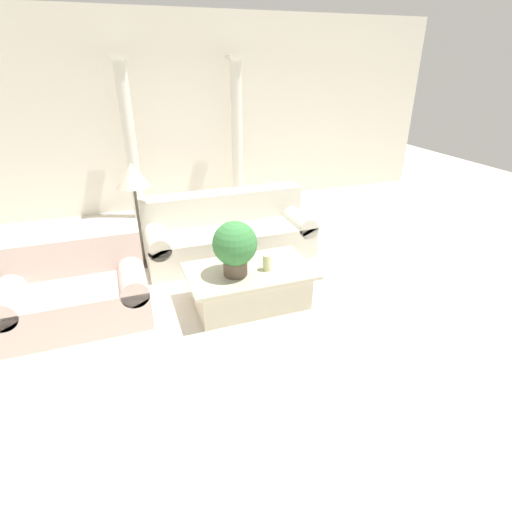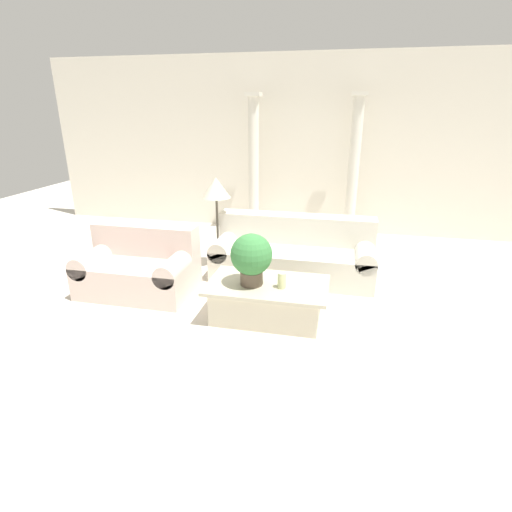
{
  "view_description": "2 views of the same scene",
  "coord_description": "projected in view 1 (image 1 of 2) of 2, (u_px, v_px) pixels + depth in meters",
  "views": [
    {
      "loc": [
        -1.11,
        -4.01,
        2.45
      ],
      "look_at": [
        0.24,
        -0.26,
        0.49
      ],
      "focal_mm": 28.0,
      "sensor_mm": 36.0,
      "label": 1
    },
    {
      "loc": [
        0.87,
        -4.45,
        2.3
      ],
      "look_at": [
        -0.07,
        -0.21,
        0.67
      ],
      "focal_mm": 28.0,
      "sensor_mm": 36.0,
      "label": 2
    }
  ],
  "objects": [
    {
      "name": "ground_plane",
      "position": [
        230.0,
        286.0,
        4.81
      ],
      "size": [
        16.0,
        16.0,
        0.0
      ],
      "primitive_type": "plane",
      "color": "silver"
    },
    {
      "name": "wall_back",
      "position": [
        173.0,
        115.0,
        6.84
      ],
      "size": [
        10.0,
        0.06,
        3.2
      ],
      "color": "silver",
      "rests_on": "ground_plane"
    },
    {
      "name": "sofa_long",
      "position": [
        228.0,
        232.0,
        5.47
      ],
      "size": [
        2.24,
        0.9,
        0.84
      ],
      "color": "beige",
      "rests_on": "ground_plane"
    },
    {
      "name": "loveseat",
      "position": [
        75.0,
        289.0,
        4.11
      ],
      "size": [
        1.42,
        0.9,
        0.84
      ],
      "color": "beige",
      "rests_on": "ground_plane"
    },
    {
      "name": "coffee_table",
      "position": [
        250.0,
        286.0,
        4.4
      ],
      "size": [
        1.36,
        0.82,
        0.42
      ],
      "color": "beige",
      "rests_on": "ground_plane"
    },
    {
      "name": "potted_plant",
      "position": [
        235.0,
        246.0,
        4.06
      ],
      "size": [
        0.46,
        0.46,
        0.59
      ],
      "color": "brown",
      "rests_on": "coffee_table"
    },
    {
      "name": "pillar_candle",
      "position": [
        267.0,
        263.0,
        4.25
      ],
      "size": [
        0.09,
        0.09,
        0.18
      ],
      "color": "beige",
      "rests_on": "coffee_table"
    },
    {
      "name": "floor_lamp",
      "position": [
        133.0,
        179.0,
        4.81
      ],
      "size": [
        0.41,
        0.41,
        1.36
      ],
      "color": "#4C473D",
      "rests_on": "ground_plane"
    },
    {
      "name": "column_left",
      "position": [
        130.0,
        141.0,
        6.4
      ],
      "size": [
        0.27,
        0.27,
        2.53
      ],
      "color": "silver",
      "rests_on": "ground_plane"
    },
    {
      "name": "column_right",
      "position": [
        237.0,
        134.0,
        6.95
      ],
      "size": [
        0.27,
        0.27,
        2.53
      ],
      "color": "silver",
      "rests_on": "ground_plane"
    }
  ]
}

